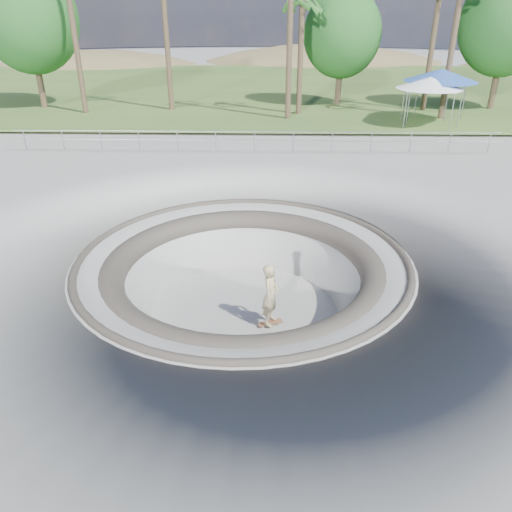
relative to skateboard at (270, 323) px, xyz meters
The scene contains 13 objects.
ground 2.16m from the skateboard, 138.68° to the left, with size 180.00×180.00×0.00m, color #A1A09C.
skate_bowl 1.15m from the skateboard, 138.68° to the left, with size 14.00×14.00×4.10m.
grass_strip 34.83m from the skateboard, 91.42° to the left, with size 180.00×36.00×0.12m.
distant_hills 58.23m from the skateboard, 87.12° to the left, with size 103.20×45.00×28.60m.
safety_railing 13.03m from the skateboard, 93.86° to the left, with size 25.00×0.06×1.03m.
skateboard is the anchor object (origin of this frame).
skater 1.01m from the skateboard, 135.00° to the left, with size 0.72×0.47×1.98m, color tan.
canopy_white 21.53m from the skateboard, 63.11° to the left, with size 5.52×5.52×2.83m.
canopy_blue 22.95m from the skateboard, 62.22° to the left, with size 5.81×5.81×3.20m.
palm_d 24.06m from the skateboard, 85.15° to the left, with size 2.60×2.60×8.20m.
bushy_tree_left 30.41m from the skateboard, 124.38° to the left, with size 6.69×6.08×9.65m.
bushy_tree_mid 27.28m from the skateboard, 79.09° to the left, with size 5.52×5.01×7.96m.
bushy_tree_right 30.16m from the skateboard, 57.15° to the left, with size 6.35×5.78×9.17m.
Camera 1 is at (0.76, -13.61, 6.97)m, focal length 35.00 mm.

